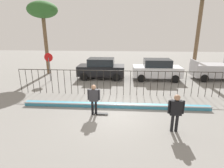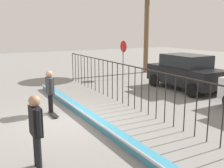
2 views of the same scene
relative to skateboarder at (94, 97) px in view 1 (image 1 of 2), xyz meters
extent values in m
plane|color=gray|center=(1.10, 0.21, -1.01)|extent=(60.00, 60.00, 0.00)
cube|color=teal|center=(1.10, 1.01, -0.90)|extent=(11.00, 0.36, 0.22)
cylinder|color=#B2B2B7|center=(1.10, 0.83, -0.79)|extent=(11.00, 0.09, 0.09)
cylinder|color=black|center=(-5.90, 3.18, -0.13)|extent=(0.04, 0.04, 1.76)
cylinder|color=black|center=(-5.44, 3.18, -0.13)|extent=(0.04, 0.04, 1.76)
cylinder|color=black|center=(-4.97, 3.18, -0.13)|extent=(0.04, 0.04, 1.76)
cylinder|color=black|center=(-4.50, 3.18, -0.13)|extent=(0.04, 0.04, 1.76)
cylinder|color=black|center=(-4.04, 3.18, -0.13)|extent=(0.04, 0.04, 1.76)
cylinder|color=black|center=(-3.57, 3.18, -0.13)|extent=(0.04, 0.04, 1.76)
cylinder|color=black|center=(-3.10, 3.18, -0.13)|extent=(0.04, 0.04, 1.76)
cylinder|color=black|center=(-2.64, 3.18, -0.13)|extent=(0.04, 0.04, 1.76)
cylinder|color=black|center=(-2.17, 3.18, -0.13)|extent=(0.04, 0.04, 1.76)
cylinder|color=black|center=(-1.70, 3.18, -0.13)|extent=(0.04, 0.04, 1.76)
cylinder|color=black|center=(-1.24, 3.18, -0.13)|extent=(0.04, 0.04, 1.76)
cylinder|color=black|center=(-0.77, 3.18, -0.13)|extent=(0.04, 0.04, 1.76)
cylinder|color=black|center=(-0.30, 3.18, -0.13)|extent=(0.04, 0.04, 1.76)
cylinder|color=black|center=(0.16, 3.18, -0.13)|extent=(0.04, 0.04, 1.76)
cylinder|color=black|center=(0.63, 3.18, -0.13)|extent=(0.04, 0.04, 1.76)
cylinder|color=black|center=(1.10, 3.18, -0.13)|extent=(0.04, 0.04, 1.76)
cylinder|color=black|center=(1.56, 3.18, -0.13)|extent=(0.04, 0.04, 1.76)
cylinder|color=black|center=(2.03, 3.18, -0.13)|extent=(0.04, 0.04, 1.76)
cylinder|color=black|center=(2.50, 3.18, -0.13)|extent=(0.04, 0.04, 1.76)
cylinder|color=black|center=(2.96, 3.18, -0.13)|extent=(0.04, 0.04, 1.76)
cylinder|color=black|center=(3.43, 3.18, -0.13)|extent=(0.04, 0.04, 1.76)
cylinder|color=black|center=(3.90, 3.18, -0.13)|extent=(0.04, 0.04, 1.76)
cylinder|color=black|center=(4.36, 3.18, -0.13)|extent=(0.04, 0.04, 1.76)
cylinder|color=black|center=(4.83, 3.18, -0.13)|extent=(0.04, 0.04, 1.76)
cylinder|color=black|center=(5.30, 3.18, -0.13)|extent=(0.04, 0.04, 1.76)
cylinder|color=black|center=(5.76, 3.18, -0.13)|extent=(0.04, 0.04, 1.76)
cylinder|color=black|center=(6.23, 3.18, -0.13)|extent=(0.04, 0.04, 1.76)
cylinder|color=black|center=(6.70, 3.18, -0.13)|extent=(0.04, 0.04, 1.76)
cylinder|color=black|center=(7.16, 3.18, -0.13)|extent=(0.04, 0.04, 1.76)
cylinder|color=black|center=(7.63, 3.18, -0.13)|extent=(0.04, 0.04, 1.76)
cylinder|color=black|center=(8.10, 3.18, -0.13)|extent=(0.04, 0.04, 1.76)
cube|color=black|center=(1.10, 3.18, 0.73)|extent=(14.00, 0.04, 0.04)
cylinder|color=black|center=(-0.09, 0.00, -0.62)|extent=(0.13, 0.13, 0.78)
cylinder|color=black|center=(0.09, 0.00, -0.62)|extent=(0.13, 0.13, 0.78)
cube|color=#333338|center=(0.00, 0.00, 0.10)|extent=(0.48, 0.20, 0.65)
sphere|color=#A87A5B|center=(0.00, 0.00, 0.55)|extent=(0.26, 0.26, 0.26)
cylinder|color=#333338|center=(-0.29, 0.00, 0.13)|extent=(0.10, 0.10, 0.58)
cylinder|color=#333338|center=(0.29, 0.00, 0.13)|extent=(0.10, 0.10, 0.58)
cube|color=black|center=(0.34, -0.02, -0.95)|extent=(0.80, 0.20, 0.02)
cylinder|color=silver|center=(0.61, 0.06, -0.98)|extent=(0.05, 0.03, 0.05)
cylinder|color=silver|center=(0.61, -0.09, -0.98)|extent=(0.05, 0.03, 0.05)
cylinder|color=silver|center=(0.07, 0.06, -0.98)|extent=(0.05, 0.03, 0.05)
cylinder|color=silver|center=(0.07, -0.09, -0.98)|extent=(0.05, 0.03, 0.05)
cylinder|color=black|center=(3.78, -1.45, -0.60)|extent=(0.14, 0.14, 0.82)
cylinder|color=black|center=(3.98, -1.45, -0.60)|extent=(0.14, 0.14, 0.82)
cube|color=black|center=(3.88, -1.45, 0.15)|extent=(0.50, 0.21, 0.68)
sphere|color=#A87A5B|center=(3.88, -1.45, 0.62)|extent=(0.27, 0.27, 0.27)
cylinder|color=black|center=(3.58, -1.45, 0.18)|extent=(0.11, 0.11, 0.61)
cylinder|color=black|center=(4.19, -1.45, 0.18)|extent=(0.11, 0.11, 0.61)
cube|color=black|center=(-0.57, 7.59, -0.22)|extent=(4.30, 1.90, 0.90)
cube|color=#1E2328|center=(-0.57, 7.59, 0.56)|extent=(2.37, 1.71, 0.66)
cylinder|color=black|center=(0.89, 8.54, -0.67)|extent=(0.68, 0.22, 0.68)
cylinder|color=black|center=(0.89, 6.64, -0.67)|extent=(0.68, 0.22, 0.68)
cylinder|color=black|center=(-2.03, 8.54, -0.67)|extent=(0.68, 0.22, 0.68)
cylinder|color=black|center=(-2.03, 6.64, -0.67)|extent=(0.68, 0.22, 0.68)
cube|color=silver|center=(4.56, 7.49, -0.22)|extent=(4.30, 1.90, 0.90)
cube|color=#1E2328|center=(4.56, 7.49, 0.56)|extent=(2.37, 1.71, 0.66)
cylinder|color=black|center=(6.02, 8.44, -0.67)|extent=(0.68, 0.22, 0.68)
cylinder|color=black|center=(6.02, 6.54, -0.67)|extent=(0.68, 0.22, 0.68)
cylinder|color=black|center=(3.10, 8.44, -0.67)|extent=(0.68, 0.22, 0.68)
cylinder|color=black|center=(3.10, 6.54, -0.67)|extent=(0.68, 0.22, 0.68)
cube|color=#B7B7BC|center=(10.21, 7.84, -0.12)|extent=(4.70, 1.90, 1.10)
cube|color=#B7B7BC|center=(7.92, 7.84, 0.61)|extent=(0.12, 1.75, 0.36)
cylinder|color=black|center=(8.62, 8.79, -0.67)|extent=(0.68, 0.22, 0.68)
cylinder|color=black|center=(8.62, 6.89, -0.67)|extent=(0.68, 0.22, 0.68)
cylinder|color=slate|center=(-5.04, 6.39, 0.04)|extent=(0.07, 0.07, 2.10)
cylinder|color=red|center=(-5.04, 6.41, 1.11)|extent=(0.76, 0.02, 0.76)
cylinder|color=brown|center=(8.58, 9.60, 2.58)|extent=(0.36, 0.36, 7.19)
cylinder|color=brown|center=(-6.38, 9.25, 1.73)|extent=(0.36, 0.36, 5.49)
ellipsoid|color=#2D6028|center=(-6.38, 9.25, 5.27)|extent=(2.87, 2.87, 1.58)
camera|label=1|loc=(1.58, -8.86, 3.42)|focal=28.88mm
camera|label=2|loc=(9.68, -2.70, 2.19)|focal=41.94mm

